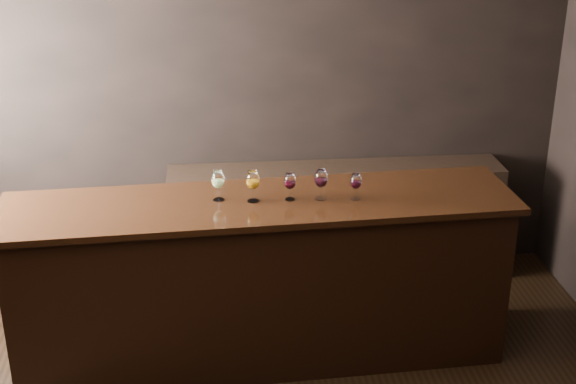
{
  "coord_description": "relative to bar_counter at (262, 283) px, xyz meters",
  "views": [
    {
      "loc": [
        -0.18,
        -3.58,
        3.11
      ],
      "look_at": [
        0.27,
        0.98,
        1.18
      ],
      "focal_mm": 50.0,
      "sensor_mm": 36.0,
      "label": 1
    }
  ],
  "objects": [
    {
      "name": "bar_counter",
      "position": [
        0.0,
        0.0,
        0.0
      ],
      "size": [
        3.15,
        0.83,
        1.09
      ],
      "primitive_type": "cube",
      "rotation": [
        0.0,
        0.0,
        0.05
      ],
      "color": "black",
      "rests_on": "ground"
    },
    {
      "name": "bar_top",
      "position": [
        0.0,
        0.0,
        0.57
      ],
      "size": [
        3.25,
        0.9,
        0.04
      ],
      "primitive_type": "cube",
      "rotation": [
        0.0,
        0.0,
        0.05
      ],
      "color": "black",
      "rests_on": "bar_counter"
    },
    {
      "name": "glass_amber",
      "position": [
        -0.05,
        -0.0,
        0.72
      ],
      "size": [
        0.09,
        0.09,
        0.2
      ],
      "color": "white",
      "rests_on": "bar_top"
    },
    {
      "name": "glass_red_c",
      "position": [
        0.59,
        -0.03,
        0.7
      ],
      "size": [
        0.07,
        0.07,
        0.17
      ],
      "color": "white",
      "rests_on": "bar_top"
    },
    {
      "name": "glass_red_a",
      "position": [
        0.19,
        -0.0,
        0.71
      ],
      "size": [
        0.07,
        0.07,
        0.18
      ],
      "color": "white",
      "rests_on": "bar_top"
    },
    {
      "name": "glass_red_b",
      "position": [
        0.38,
        -0.01,
        0.72
      ],
      "size": [
        0.08,
        0.08,
        0.2
      ],
      "color": "white",
      "rests_on": "bar_top"
    },
    {
      "name": "back_bar_shelf",
      "position": [
        0.64,
        1.05,
        -0.09
      ],
      "size": [
        2.56,
        0.4,
        0.92
      ],
      "primitive_type": "cube",
      "color": "black",
      "rests_on": "ground"
    },
    {
      "name": "room_shell",
      "position": [
        -0.33,
        -0.87,
        1.26
      ],
      "size": [
        5.02,
        4.52,
        2.81
      ],
      "color": "black",
      "rests_on": "ground"
    },
    {
      "name": "glass_white",
      "position": [
        -0.26,
        0.04,
        0.72
      ],
      "size": [
        0.08,
        0.08,
        0.19
      ],
      "color": "white",
      "rests_on": "bar_top"
    }
  ]
}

